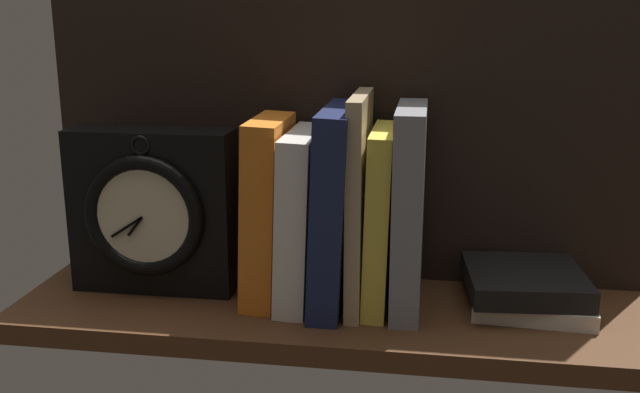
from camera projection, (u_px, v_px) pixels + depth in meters
ground_plane at (333, 314)px, 87.43cm from camera, size 75.78×22.30×2.50cm
back_panel at (345, 117)px, 91.84cm from camera, size 75.78×1.20×41.77cm
book_orange_pandolfini at (268, 210)px, 86.99cm from camera, size 4.72×12.49×22.08cm
book_white_catcher at (301, 217)px, 86.58cm from camera, size 4.35×14.54×20.59cm
book_navy_bierce at (334, 207)px, 85.63cm from camera, size 4.50×16.78×23.48cm
book_tan_shortstories at (359, 202)px, 85.00cm from camera, size 1.81×14.58×24.93cm
book_yellow_seinlanguage at (380, 218)px, 85.13cm from camera, size 3.15×13.51×21.09cm
book_gray_chess at (409, 209)px, 84.30cm from camera, size 3.32×14.87×23.67cm
framed_clock at (152, 211)px, 89.50cm from camera, size 20.18×7.31×20.18cm
book_stack_side at (527, 289)px, 85.81cm from camera, size 15.31×14.40×4.54cm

